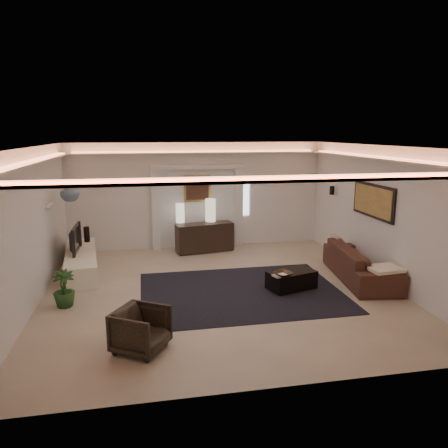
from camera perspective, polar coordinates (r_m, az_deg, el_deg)
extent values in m
plane|color=#C3B192|center=(8.85, -0.55, -8.81)|extent=(7.00, 7.00, 0.00)
plane|color=white|center=(8.26, -0.59, 10.32)|extent=(7.00, 7.00, 0.00)
plane|color=silver|center=(11.84, -3.60, 3.82)|extent=(7.00, 0.00, 7.00)
plane|color=silver|center=(5.15, 6.47, -7.41)|extent=(7.00, 0.00, 7.00)
plane|color=silver|center=(8.55, -24.32, -0.51)|extent=(0.00, 7.00, 7.00)
plane|color=silver|center=(9.68, 20.28, 1.20)|extent=(0.00, 7.00, 7.00)
cube|color=silver|center=(8.28, -0.58, 8.38)|extent=(7.00, 7.00, 0.04)
cube|color=white|center=(12.08, 2.79, 3.52)|extent=(0.25, 0.03, 1.00)
cube|color=black|center=(8.74, 2.31, -9.05)|extent=(4.00, 3.00, 0.01)
cube|color=silver|center=(11.71, -9.11, 1.87)|extent=(0.22, 0.20, 2.20)
cube|color=silver|center=(12.00, 1.94, 2.26)|extent=(0.22, 0.20, 2.20)
cube|color=silver|center=(11.65, -3.59, 7.65)|extent=(2.52, 0.20, 0.12)
cube|color=tan|center=(11.79, -3.60, 4.77)|extent=(0.74, 0.04, 0.74)
cube|color=#4C2D1E|center=(11.76, -3.58, 4.75)|extent=(0.62, 0.02, 0.62)
cube|color=black|center=(9.88, 19.35, 2.95)|extent=(0.04, 1.64, 0.74)
cube|color=tan|center=(9.87, 19.22, 2.94)|extent=(0.02, 1.50, 0.62)
cylinder|color=black|center=(11.51, 14.24, 4.38)|extent=(0.12, 0.12, 0.22)
cube|color=silver|center=(9.84, -22.26, 2.40)|extent=(0.10, 0.55, 0.04)
cube|color=black|center=(11.48, -2.61, -1.78)|extent=(1.58, 0.73, 0.76)
cylinder|color=white|center=(11.50, -5.89, 1.71)|extent=(0.30, 0.30, 0.51)
cylinder|color=beige|center=(11.59, -1.82, 1.86)|extent=(0.34, 0.34, 0.62)
cube|color=white|center=(10.44, -18.55, -4.84)|extent=(0.98, 2.73, 0.50)
imported|color=black|center=(10.36, -19.70, -2.01)|extent=(1.07, 0.15, 0.61)
cylinder|color=black|center=(11.20, -17.88, -1.46)|extent=(0.14, 0.14, 0.38)
imported|color=slate|center=(10.06, -19.94, 4.12)|extent=(0.50, 0.50, 0.43)
imported|color=#244A1E|center=(8.47, -20.64, -8.10)|extent=(0.47, 0.47, 0.69)
imported|color=brown|center=(9.83, 17.82, -5.04)|extent=(2.56, 1.28, 0.72)
cube|color=beige|center=(8.96, 20.67, -5.61)|extent=(0.67, 0.56, 0.07)
cube|color=tan|center=(10.60, 14.69, -2.52)|extent=(0.13, 0.38, 0.37)
cube|color=black|center=(8.93, 9.01, -7.35)|extent=(1.07, 0.78, 0.36)
imported|color=#3A2718|center=(8.53, 7.94, -6.50)|extent=(0.45, 0.45, 0.08)
cube|color=beige|center=(8.53, 7.47, -6.68)|extent=(0.32, 0.27, 0.03)
imported|color=black|center=(6.57, -11.05, -13.72)|extent=(0.97, 0.97, 0.65)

